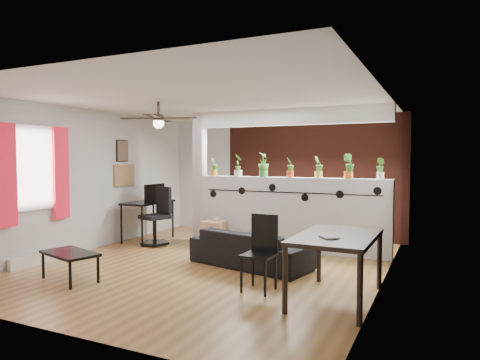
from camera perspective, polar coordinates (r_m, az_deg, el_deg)
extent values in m
cube|color=brown|center=(7.02, -3.74, -11.53)|extent=(6.30, 7.10, 0.10)
cube|color=#B7B7BA|center=(9.56, 5.05, 0.53)|extent=(6.30, 0.04, 2.90)
cube|color=#B7B7BA|center=(4.43, -23.14, -2.56)|extent=(6.30, 0.04, 2.90)
cube|color=#B7B7BA|center=(8.40, -19.61, 0.03)|extent=(0.04, 7.10, 2.90)
cube|color=#B7B7BA|center=(5.99, 18.70, -1.08)|extent=(0.04, 7.10, 2.90)
cube|color=white|center=(6.86, -3.81, 10.87)|extent=(6.30, 7.10, 0.10)
cube|color=#BCBCC1|center=(7.92, 6.66, -4.53)|extent=(3.60, 0.18, 1.35)
cube|color=white|center=(7.88, 6.74, 8.36)|extent=(3.60, 0.18, 0.30)
cube|color=#BCBCC1|center=(8.66, -5.38, 0.27)|extent=(0.22, 0.20, 2.60)
cube|color=#A3412F|center=(9.26, 9.59, 0.42)|extent=(3.90, 0.05, 2.60)
cube|color=black|center=(7.78, 6.46, -1.66)|extent=(3.31, 0.01, 0.02)
cylinder|color=black|center=(8.42, -3.59, -1.85)|extent=(0.14, 0.01, 0.14)
cylinder|color=black|center=(8.13, 0.24, -1.45)|extent=(0.14, 0.01, 0.14)
cylinder|color=black|center=(7.88, 4.33, -1.01)|extent=(0.14, 0.01, 0.14)
cylinder|color=black|center=(7.70, 8.64, -2.33)|extent=(0.14, 0.01, 0.14)
cylinder|color=black|center=(7.54, 13.17, -1.88)|extent=(0.14, 0.01, 0.14)
cylinder|color=black|center=(7.43, 17.86, -1.39)|extent=(0.14, 0.01, 0.14)
cube|color=white|center=(7.56, -25.88, 1.48)|extent=(0.02, 0.95, 1.25)
cube|color=white|center=(7.55, -25.81, 1.48)|extent=(0.04, 1.05, 1.35)
cube|color=red|center=(7.21, -28.68, 0.56)|extent=(0.06, 0.30, 1.55)
cube|color=red|center=(7.84, -22.77, 0.86)|extent=(0.06, 0.30, 1.55)
cube|color=silver|center=(7.69, -25.42, -9.45)|extent=(0.08, 1.00, 0.18)
cube|color=#986E49|center=(9.06, -15.17, 0.62)|extent=(0.03, 0.60, 0.45)
cube|color=#8C7259|center=(9.02, -15.42, 3.78)|extent=(0.03, 0.30, 0.40)
cube|color=black|center=(9.02, -15.44, 3.78)|extent=(0.02, 0.34, 0.44)
cylinder|color=black|center=(7.02, -10.82, 9.41)|extent=(0.04, 0.04, 0.20)
cylinder|color=black|center=(7.00, -10.81, 8.19)|extent=(0.18, 0.18, 0.10)
sphere|color=white|center=(6.99, -10.80, 7.46)|extent=(0.17, 0.17, 0.17)
cube|color=black|center=(6.92, -8.07, 8.20)|extent=(0.55, 0.29, 0.01)
cube|color=black|center=(7.33, -10.06, 7.88)|extent=(0.29, 0.55, 0.01)
cube|color=black|center=(7.10, -13.47, 8.01)|extent=(0.55, 0.29, 0.01)
cube|color=black|center=(6.68, -11.62, 8.35)|extent=(0.29, 0.55, 0.01)
cylinder|color=orange|center=(8.49, -3.46, 0.97)|extent=(0.12, 0.12, 0.12)
imported|color=#26631C|center=(8.49, -3.47, 2.12)|extent=(0.19, 0.21, 0.26)
cylinder|color=silver|center=(8.25, -0.26, 0.91)|extent=(0.16, 0.16, 0.12)
imported|color=#26631C|center=(8.25, -0.26, 2.35)|extent=(0.28, 0.28, 0.33)
cylinder|color=#3D8C33|center=(8.04, 3.13, 0.85)|extent=(0.17, 0.17, 0.12)
imported|color=#26631C|center=(8.03, 3.14, 2.41)|extent=(0.26, 0.29, 0.36)
cylinder|color=#B93F1D|center=(7.85, 6.70, 0.79)|extent=(0.13, 0.13, 0.12)
imported|color=#26631C|center=(7.85, 6.70, 2.06)|extent=(0.19, 0.21, 0.27)
cylinder|color=#E2E14F|center=(7.70, 10.41, 0.72)|extent=(0.14, 0.14, 0.12)
imported|color=#26631C|center=(7.70, 10.42, 2.09)|extent=(0.24, 0.25, 0.29)
cylinder|color=orange|center=(7.59, 14.26, 0.64)|extent=(0.16, 0.16, 0.12)
imported|color=#26631C|center=(7.58, 14.28, 2.20)|extent=(0.25, 0.22, 0.33)
cylinder|color=white|center=(7.50, 18.21, 0.56)|extent=(0.12, 0.12, 0.12)
imported|color=#26631C|center=(7.50, 18.23, 1.85)|extent=(0.22, 0.22, 0.26)
imported|color=black|center=(6.82, 1.38, -9.18)|extent=(1.96, 1.12, 0.54)
cube|color=tan|center=(8.24, -3.55, -7.21)|extent=(0.45, 0.40, 0.50)
imported|color=gray|center=(8.17, -3.25, -5.19)|extent=(0.13, 0.13, 0.09)
cube|color=black|center=(9.00, -12.18, -2.93)|extent=(0.59, 1.12, 0.04)
cylinder|color=black|center=(8.81, -15.54, -5.77)|extent=(0.04, 0.04, 0.77)
cylinder|color=black|center=(8.49, -12.92, -6.06)|extent=(0.04, 0.04, 0.77)
cylinder|color=black|center=(9.61, -11.47, -4.99)|extent=(0.04, 0.04, 0.77)
cylinder|color=black|center=(9.32, -8.95, -5.21)|extent=(0.04, 0.04, 0.77)
imported|color=black|center=(9.10, -11.61, -2.11)|extent=(0.34, 0.08, 0.19)
cylinder|color=black|center=(8.60, -11.27, -8.23)|extent=(0.58, 0.58, 0.04)
cylinder|color=black|center=(8.55, -11.29, -6.61)|extent=(0.07, 0.07, 0.49)
cube|color=black|center=(8.51, -11.31, -4.83)|extent=(0.60, 0.60, 0.08)
cube|color=black|center=(8.59, -10.14, -2.65)|extent=(0.44, 0.22, 0.54)
cube|color=black|center=(5.26, 12.76, -7.40)|extent=(0.90, 1.46, 0.05)
cylinder|color=black|center=(4.82, 6.01, -13.15)|extent=(0.06, 0.06, 0.74)
cylinder|color=black|center=(4.62, 15.69, -13.96)|extent=(0.06, 0.06, 0.74)
cylinder|color=black|center=(6.09, 10.49, -9.76)|extent=(0.06, 0.06, 0.74)
cylinder|color=black|center=(5.93, 18.09, -10.20)|extent=(0.06, 0.06, 0.74)
imported|color=gray|center=(4.99, 10.88, -7.51)|extent=(0.27, 0.28, 0.02)
cube|color=black|center=(5.54, 2.53, -9.99)|extent=(0.41, 0.41, 0.03)
cube|color=black|center=(5.65, 3.30, -7.07)|extent=(0.37, 0.05, 0.50)
cube|color=black|center=(5.53, 0.18, -12.51)|extent=(0.03, 0.03, 0.47)
cube|color=black|center=(5.39, 3.38, -12.93)|extent=(0.03, 0.03, 0.47)
cube|color=black|center=(5.75, 1.73, -9.39)|extent=(0.03, 0.03, 0.95)
cube|color=black|center=(5.62, 4.81, -9.70)|extent=(0.03, 0.03, 0.95)
cube|color=black|center=(6.46, -21.74, -9.08)|extent=(0.96, 0.69, 0.04)
cylinder|color=black|center=(6.77, -24.76, -10.34)|extent=(0.04, 0.04, 0.36)
cylinder|color=black|center=(6.08, -21.70, -11.77)|extent=(0.04, 0.04, 0.36)
cylinder|color=black|center=(6.93, -21.71, -9.95)|extent=(0.04, 0.04, 0.36)
cylinder|color=black|center=(6.27, -18.40, -11.28)|extent=(0.04, 0.04, 0.36)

